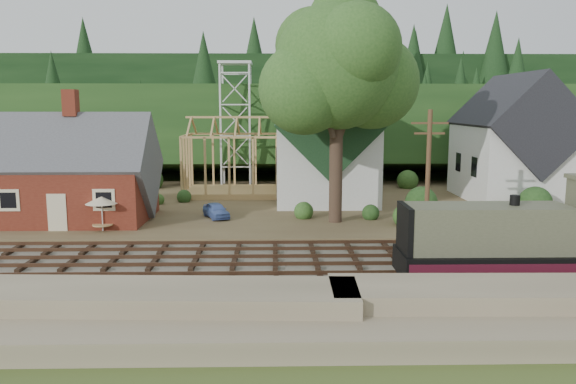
{
  "coord_description": "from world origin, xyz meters",
  "views": [
    {
      "loc": [
        -2.06,
        -27.81,
        8.24
      ],
      "look_at": [
        -1.34,
        6.0,
        3.0
      ],
      "focal_mm": 35.0,
      "sensor_mm": 36.0,
      "label": 1
    }
  ],
  "objects_px": {
    "locomotive": "(544,239)",
    "car_blue": "(216,210)",
    "car_green": "(66,213)",
    "patio_set": "(102,202)"
  },
  "relations": [
    {
      "from": "car_blue",
      "to": "car_green",
      "type": "height_order",
      "value": "car_green"
    },
    {
      "from": "patio_set",
      "to": "car_blue",
      "type": "bearing_deg",
      "value": 31.53
    },
    {
      "from": "locomotive",
      "to": "car_green",
      "type": "relative_size",
      "value": 3.7
    },
    {
      "from": "car_green",
      "to": "car_blue",
      "type": "bearing_deg",
      "value": -75.34
    },
    {
      "from": "locomotive",
      "to": "car_blue",
      "type": "xyz_separation_m",
      "value": [
        -16.6,
        14.57,
        -1.32
      ]
    },
    {
      "from": "locomotive",
      "to": "car_blue",
      "type": "distance_m",
      "value": 22.13
    },
    {
      "from": "car_green",
      "to": "patio_set",
      "type": "bearing_deg",
      "value": -123.43
    },
    {
      "from": "car_blue",
      "to": "car_green",
      "type": "relative_size",
      "value": 0.95
    },
    {
      "from": "car_green",
      "to": "patio_set",
      "type": "height_order",
      "value": "patio_set"
    },
    {
      "from": "locomotive",
      "to": "car_green",
      "type": "xyz_separation_m",
      "value": [
        -26.83,
        13.6,
        -1.31
      ]
    }
  ]
}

